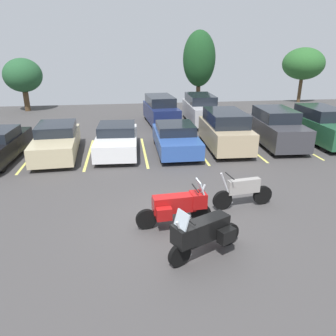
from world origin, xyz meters
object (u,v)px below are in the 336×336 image
at_px(motorcycle_touring, 177,205).
at_px(car_far_navy, 161,110).
at_px(motorcycle_third, 243,191).
at_px(car_white, 117,139).
at_px(car_charcoal, 276,128).
at_px(car_far_silver, 201,109).
at_px(motorcycle_second, 203,232).
at_px(car_tan, 225,130).
at_px(car_blue, 176,138).
at_px(car_champagne, 57,141).
at_px(car_green, 322,126).

distance_m(motorcycle_touring, car_far_navy, 13.70).
bearing_deg(motorcycle_third, car_white, 122.72).
relative_size(car_white, car_charcoal, 0.99).
bearing_deg(car_far_silver, motorcycle_second, -102.85).
relative_size(motorcycle_touring, car_far_silver, 0.46).
bearing_deg(car_tan, motorcycle_third, -101.81).
distance_m(motorcycle_third, car_far_navy, 12.82).
distance_m(motorcycle_third, car_charcoal, 7.94).
bearing_deg(car_far_silver, car_blue, -113.72).
bearing_deg(car_tan, car_champagne, -179.83).
bearing_deg(motorcycle_second, car_champagne, 119.68).
relative_size(car_blue, car_far_silver, 0.93).
xyz_separation_m(motorcycle_third, car_white, (-4.17, 6.49, 0.14)).
xyz_separation_m(car_blue, car_far_navy, (-0.02, 6.42, 0.23)).
bearing_deg(car_white, car_champagne, -179.79).
bearing_deg(car_champagne, motorcycle_second, -60.32).
xyz_separation_m(car_white, car_tan, (5.53, 0.01, 0.28)).
xyz_separation_m(motorcycle_touring, car_champagne, (-4.72, 7.38, 0.07)).
xyz_separation_m(car_tan, car_far_silver, (0.13, 6.08, -0.02)).
xyz_separation_m(motorcycle_touring, motorcycle_second, (0.39, -1.59, 0.03)).
bearing_deg(car_champagne, car_charcoal, 1.14).
bearing_deg(car_far_navy, car_blue, -89.81).
xyz_separation_m(motorcycle_second, car_far_silver, (3.44, 15.08, 0.27)).
bearing_deg(motorcycle_third, car_tan, 78.19).
xyz_separation_m(motorcycle_third, car_charcoal, (4.24, 6.70, 0.39)).
height_order(car_champagne, car_tan, car_tan).
height_order(motorcycle_touring, motorcycle_third, motorcycle_touring).
bearing_deg(motorcycle_touring, motorcycle_second, -76.10).
height_order(motorcycle_second, car_champagne, car_champagne).
bearing_deg(car_charcoal, car_blue, -176.16).
distance_m(car_champagne, car_tan, 8.42).
xyz_separation_m(car_green, car_far_navy, (-8.26, 5.82, -0.01)).
relative_size(car_champagne, car_far_navy, 1.04).
xyz_separation_m(car_champagne, car_charcoal, (11.30, 0.23, 0.21)).
xyz_separation_m(car_tan, car_green, (5.63, 0.43, -0.04)).
height_order(motorcycle_second, car_tan, car_tan).
xyz_separation_m(car_champagne, car_far_navy, (5.78, 6.28, 0.20)).
bearing_deg(motorcycle_touring, car_far_silver, 74.13).
relative_size(car_blue, car_tan, 1.00).
xyz_separation_m(car_white, car_green, (11.16, 0.44, 0.24)).
xyz_separation_m(motorcycle_second, car_white, (-2.22, 8.98, 0.01)).
height_order(motorcycle_touring, car_green, car_green).
bearing_deg(motorcycle_second, car_green, 46.52).
xyz_separation_m(car_champagne, car_blue, (5.81, -0.14, -0.03)).
bearing_deg(car_champagne, car_tan, 0.17).
bearing_deg(motorcycle_second, car_white, 103.90).
height_order(motorcycle_touring, car_blue, car_blue).
relative_size(motorcycle_second, car_charcoal, 0.45).
distance_m(car_blue, car_charcoal, 5.51).
height_order(car_champagne, car_far_navy, car_far_navy).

